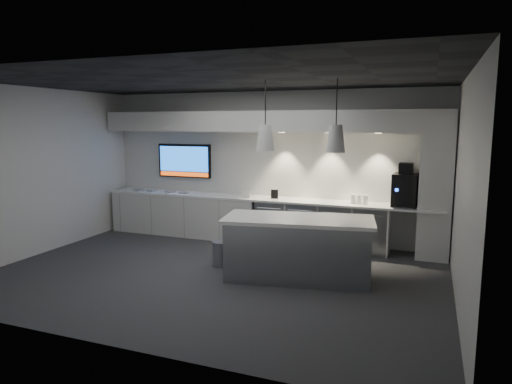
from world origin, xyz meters
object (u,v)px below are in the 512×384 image
at_px(bin, 221,253).
at_px(coffee_machine, 405,189).
at_px(wall_tv, 184,161).
at_px(island, 298,248).

relative_size(bin, coffee_machine, 0.53).
height_order(wall_tv, island, wall_tv).
bearing_deg(island, bin, 163.33).
bearing_deg(wall_tv, bin, -47.83).
height_order(island, coffee_machine, coffee_machine).
xyz_separation_m(wall_tv, bin, (1.79, -1.98, -1.35)).
distance_m(island, coffee_machine, 2.49).
height_order(bin, coffee_machine, coffee_machine).
bearing_deg(bin, wall_tv, 132.17).
distance_m(wall_tv, coffee_machine, 4.62).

